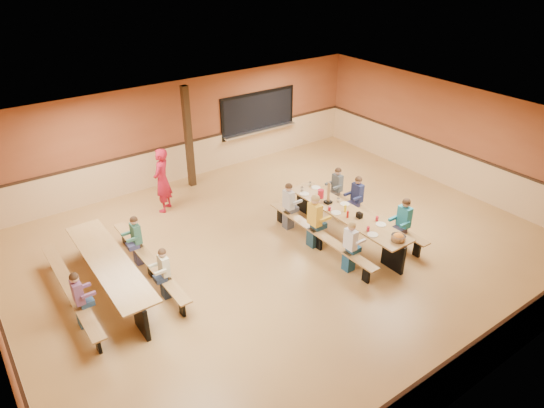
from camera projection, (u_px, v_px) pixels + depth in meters
ground at (286, 250)px, 11.52m from camera, size 12.00×12.00×0.00m
room_envelope at (287, 225)px, 11.19m from camera, size 12.04×10.04×3.02m
kitchen_pass_through at (258, 115)px, 15.66m from camera, size 2.78×0.28×1.38m
structural_post at (188, 138)px, 13.82m from camera, size 0.18×0.18×3.00m
cafeteria_table_main at (346, 219)px, 11.72m from camera, size 1.91×3.70×0.74m
cafeteria_table_second at (110, 269)px, 9.96m from camera, size 1.91×3.70×0.74m
seated_child_white_left at (350, 247)px, 10.54m from camera, size 0.37×0.30×1.21m
seated_adult_yellow at (314, 221)px, 11.37m from camera, size 0.43×0.35×1.34m
seated_child_grey_left at (288, 206)px, 12.11m from camera, size 0.38×0.31×1.23m
seated_child_teal_right at (403, 224)px, 11.33m from camera, size 0.41×0.33×1.28m
seated_child_navy_right at (357, 199)px, 12.43m from camera, size 0.39×0.32×1.24m
seated_child_char_right at (337, 189)px, 12.97m from camera, size 0.37×0.30×1.21m
seated_child_purple_sec at (79, 300)px, 8.99m from camera, size 0.36×0.30×1.20m
seated_child_green_sec at (137, 241)px, 10.77m from camera, size 0.36×0.30×1.19m
seated_child_tan_sec at (165, 273)px, 9.75m from camera, size 0.34×0.28×1.15m
standing_woman at (162, 180)px, 12.79m from camera, size 0.76×0.75×1.77m
punch_pitcher at (321, 194)px, 12.20m from camera, size 0.16×0.16×0.22m
chip_bowl at (398, 237)px, 10.49m from camera, size 0.32×0.32×0.15m
napkin_dispenser at (359, 215)px, 11.34m from camera, size 0.10×0.14×0.13m
condiment_mustard at (345, 208)px, 11.59m from camera, size 0.06×0.06×0.17m
condiment_ketchup at (348, 214)px, 11.34m from camera, size 0.06×0.06×0.17m
table_paddle at (328, 198)px, 11.94m from camera, size 0.16×0.16×0.56m
place_settings at (346, 210)px, 11.59m from camera, size 0.65×3.30×0.11m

